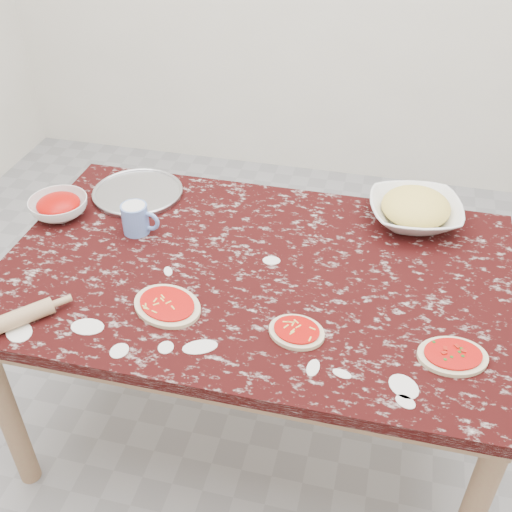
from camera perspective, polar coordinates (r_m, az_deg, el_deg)
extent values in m
plane|color=gray|center=(2.45, 0.00, -15.03)|extent=(4.00, 4.00, 0.00)
cube|color=black|center=(1.93, 0.00, -1.66)|extent=(1.60, 1.00, 0.04)
cube|color=#8B724F|center=(1.96, 0.00, -3.02)|extent=(1.50, 0.90, 0.08)
cylinder|color=#8B724F|center=(2.18, -22.14, -13.23)|extent=(0.07, 0.07, 0.71)
cylinder|color=#8B724F|center=(1.93, 19.53, -21.41)|extent=(0.07, 0.07, 0.71)
cylinder|color=#8B724F|center=(2.68, -12.95, -0.07)|extent=(0.07, 0.07, 0.71)
cylinder|color=#8B724F|center=(2.48, 18.83, -4.83)|extent=(0.07, 0.07, 0.71)
cylinder|color=#B2B2B7|center=(2.31, -10.92, 5.77)|extent=(0.36, 0.36, 0.01)
imported|color=white|center=(2.25, -17.84, 4.34)|extent=(0.20, 0.20, 0.06)
imported|color=white|center=(2.17, 14.54, 3.95)|extent=(0.36, 0.36, 0.08)
cylinder|color=#6485D0|center=(2.09, -11.16, 3.42)|extent=(0.09, 0.09, 0.10)
torus|color=#6485D0|center=(2.07, -9.88, 3.20)|extent=(0.07, 0.02, 0.07)
cylinder|color=silver|center=(2.07, -11.28, 4.25)|extent=(0.07, 0.07, 0.01)
ellipsoid|color=beige|center=(1.79, -8.24, -4.62)|extent=(0.26, 0.24, 0.01)
ellipsoid|color=red|center=(1.79, -8.27, -4.41)|extent=(0.21, 0.19, 0.00)
ellipsoid|color=beige|center=(1.70, 3.79, -7.08)|extent=(0.18, 0.16, 0.01)
ellipsoid|color=red|center=(1.69, 3.80, -6.87)|extent=(0.15, 0.13, 0.00)
ellipsoid|color=beige|center=(1.71, 17.79, -8.87)|extent=(0.21, 0.18, 0.01)
ellipsoid|color=red|center=(1.71, 17.84, -8.67)|extent=(0.17, 0.15, 0.00)
cylinder|color=tan|center=(1.83, -21.95, -5.66)|extent=(0.20, 0.21, 0.05)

